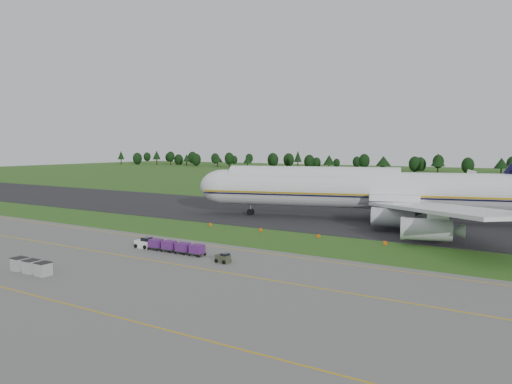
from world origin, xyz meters
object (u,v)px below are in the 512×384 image
Objects in this scene: aircraft at (370,189)px; utility_cart at (223,259)px; edge_markers at (289,233)px; uld_row at (31,266)px; baggage_train at (168,246)px.

aircraft reaches higher than utility_cart.
aircraft is 25.70m from edge_markers.
aircraft is at bearing 72.61° from uld_row.
edge_markers is at bearing -104.14° from aircraft.
uld_row is 42.17m from edge_markers.
aircraft is 67.29m from uld_row.
utility_cart reaches higher than edge_markers.
edge_markers is (-2.68, 23.18, -0.29)m from utility_cart.
aircraft is at bearing 72.60° from baggage_train.
uld_row reaches higher than edge_markers.
edge_markers is at bearing 96.58° from utility_cart.
baggage_train is at bearing 172.54° from utility_cart.
uld_row is 0.19× the size of edge_markers.
utility_cart is 0.30× the size of uld_row.
baggage_train is 23.28m from edge_markers.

